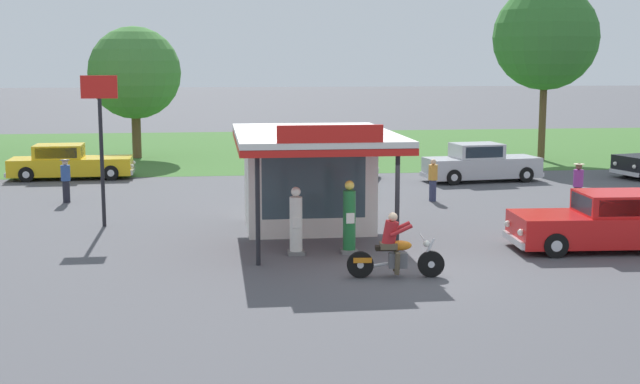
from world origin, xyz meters
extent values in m
plane|color=#4C4C51|center=(0.00, 0.00, 0.00)|extent=(300.00, 300.00, 0.00)
cube|color=#3D6B2D|center=(0.00, 30.00, 0.00)|extent=(120.00, 24.00, 0.01)
cube|color=silver|center=(-1.46, 5.56, 1.48)|extent=(3.77, 3.12, 2.96)
cube|color=#384C56|center=(-1.46, 4.02, 1.54)|extent=(3.01, 0.05, 1.89)
cube|color=silver|center=(-1.46, 3.95, 3.04)|extent=(4.47, 6.83, 0.16)
cube|color=red|center=(-1.46, 3.95, 2.86)|extent=(4.47, 6.83, 0.18)
cube|color=red|center=(-1.46, 0.56, 3.34)|extent=(2.64, 0.08, 0.44)
cylinder|color=black|center=(0.32, 0.93, 1.48)|extent=(0.12, 0.12, 2.96)
cylinder|color=black|center=(-3.24, 0.93, 1.48)|extent=(0.12, 0.12, 2.96)
cube|color=slate|center=(-2.18, 2.01, 0.05)|extent=(0.44, 0.44, 0.10)
cylinder|color=silver|center=(-2.18, 2.01, 0.83)|extent=(0.34, 0.34, 1.46)
cube|color=white|center=(-2.18, 1.83, 0.90)|extent=(0.22, 0.02, 0.28)
sphere|color=white|center=(-2.18, 2.01, 1.70)|extent=(0.26, 0.26, 0.26)
cube|color=slate|center=(-0.74, 2.01, 0.05)|extent=(0.44, 0.44, 0.10)
cylinder|color=#1E6B33|center=(-0.74, 2.01, 0.90)|extent=(0.34, 0.34, 1.60)
cube|color=white|center=(-0.74, 1.83, 0.98)|extent=(0.22, 0.02, 0.28)
sphere|color=#EACC4C|center=(-0.74, 2.01, 1.84)|extent=(0.26, 0.26, 0.26)
cylinder|color=black|center=(0.79, -0.79, 0.32)|extent=(0.65, 0.16, 0.64)
cylinder|color=silver|center=(0.79, -0.79, 0.32)|extent=(0.17, 0.13, 0.16)
cylinder|color=black|center=(-0.90, -0.64, 0.32)|extent=(0.65, 0.16, 0.64)
cylinder|color=silver|center=(-0.90, -0.64, 0.32)|extent=(0.17, 0.13, 0.16)
ellipsoid|color=orange|center=(0.04, -0.72, 0.78)|extent=(0.58, 0.29, 0.24)
cube|color=#59595E|center=(-0.01, -0.72, 0.42)|extent=(0.46, 0.28, 0.36)
cube|color=black|center=(-0.31, -0.69, 0.72)|extent=(0.50, 0.30, 0.10)
cylinder|color=silver|center=(0.69, -0.78, 0.60)|extent=(0.37, 0.10, 0.71)
cylinder|color=silver|center=(0.57, -0.77, 0.98)|extent=(0.10, 0.70, 0.04)
sphere|color=silver|center=(0.67, -0.78, 0.82)|extent=(0.16, 0.16, 0.16)
cube|color=orange|center=(-0.85, -0.64, 0.44)|extent=(0.45, 0.22, 0.12)
cylinder|color=silver|center=(-0.39, -0.54, 0.28)|extent=(0.71, 0.14, 0.18)
cube|color=brown|center=(-0.24, -0.70, 0.78)|extent=(0.43, 0.37, 0.14)
cylinder|color=brown|center=(-0.02, -0.56, 0.38)|extent=(0.14, 0.24, 0.56)
cylinder|color=brown|center=(-0.05, -0.87, 0.38)|extent=(0.14, 0.24, 0.56)
cylinder|color=#B21E23|center=(-0.20, -0.70, 1.09)|extent=(0.44, 0.35, 0.60)
sphere|color=beige|center=(-0.14, -0.71, 1.47)|extent=(0.22, 0.22, 0.22)
cylinder|color=#B21E23|center=(0.06, -0.52, 1.18)|extent=(0.54, 0.14, 0.31)
cylinder|color=#B21E23|center=(0.02, -0.92, 1.18)|extent=(0.54, 0.14, 0.31)
cube|color=red|center=(6.32, 1.59, 0.59)|extent=(5.17, 2.21, 0.81)
cube|color=red|center=(6.64, 1.57, 1.29)|extent=(2.22, 1.81, 0.58)
cube|color=#283847|center=(5.60, 1.63, 1.29)|extent=(0.13, 1.50, 0.47)
cube|color=#283847|center=(6.59, 0.74, 1.29)|extent=(1.80, 0.13, 0.44)
cube|color=#283847|center=(6.69, 2.40, 1.29)|extent=(1.80, 0.13, 0.44)
cube|color=silver|center=(3.76, 1.73, 0.30)|extent=(0.23, 1.83, 0.18)
sphere|color=white|center=(3.71, 1.12, 0.63)|extent=(0.18, 0.18, 0.18)
sphere|color=white|center=(3.78, 2.35, 0.63)|extent=(0.18, 0.18, 0.18)
cylinder|color=black|center=(4.54, 0.79, 0.33)|extent=(0.67, 0.24, 0.66)
cylinder|color=silver|center=(4.54, 0.79, 0.33)|extent=(0.31, 0.24, 0.30)
cylinder|color=black|center=(4.65, 2.58, 0.33)|extent=(0.67, 0.24, 0.66)
cylinder|color=silver|center=(4.65, 2.58, 0.33)|extent=(0.31, 0.24, 0.30)
cube|color=gold|center=(-10.53, 18.00, 0.55)|extent=(5.22, 2.02, 0.74)
cube|color=gold|center=(-11.03, 17.99, 1.21)|extent=(2.08, 1.72, 0.59)
cube|color=#283847|center=(-10.03, 18.01, 1.21)|extent=(0.07, 1.48, 0.47)
cube|color=#283847|center=(-11.05, 18.81, 1.21)|extent=(1.74, 0.07, 0.45)
cube|color=#283847|center=(-11.02, 17.17, 1.21)|extent=(1.74, 0.07, 0.45)
cube|color=silver|center=(-7.91, 18.06, 0.30)|extent=(0.16, 1.81, 0.18)
cube|color=silver|center=(-13.15, 17.94, 0.30)|extent=(0.16, 1.81, 0.18)
sphere|color=white|center=(-7.91, 18.67, 0.59)|extent=(0.18, 0.18, 0.18)
sphere|color=white|center=(-7.88, 17.45, 0.59)|extent=(0.18, 0.18, 0.18)
cylinder|color=black|center=(-8.79, 18.93, 0.33)|extent=(0.66, 0.22, 0.66)
cylinder|color=silver|center=(-8.79, 18.93, 0.33)|extent=(0.30, 0.23, 0.30)
cylinder|color=black|center=(-8.75, 17.15, 0.33)|extent=(0.66, 0.22, 0.66)
cylinder|color=silver|center=(-8.75, 17.15, 0.33)|extent=(0.30, 0.23, 0.30)
cylinder|color=black|center=(-12.31, 18.85, 0.33)|extent=(0.66, 0.22, 0.66)
cylinder|color=silver|center=(-12.31, 18.85, 0.33)|extent=(0.30, 0.23, 0.30)
cylinder|color=black|center=(-12.27, 17.07, 0.33)|extent=(0.66, 0.22, 0.66)
cylinder|color=silver|center=(-12.27, 17.07, 0.33)|extent=(0.30, 0.23, 0.30)
cube|color=silver|center=(13.42, 14.63, 0.30)|extent=(0.55, 1.77, 0.18)
sphere|color=white|center=(13.56, 14.04, 0.64)|extent=(0.18, 0.18, 0.18)
sphere|color=white|center=(13.27, 15.22, 0.64)|extent=(0.18, 0.18, 0.18)
cylinder|color=black|center=(14.07, 15.70, 0.33)|extent=(0.69, 0.35, 0.66)
cylinder|color=silver|center=(14.07, 15.70, 0.33)|extent=(0.34, 0.28, 0.30)
cube|color=#B7B7BC|center=(7.11, 14.96, 0.60)|extent=(5.05, 2.35, 0.84)
cube|color=#B7B7BC|center=(6.85, 14.92, 1.33)|extent=(2.17, 1.78, 0.61)
cube|color=#283847|center=(7.82, 15.05, 1.33)|extent=(0.21, 1.36, 0.49)
cube|color=#283847|center=(6.75, 15.67, 1.33)|extent=(1.69, 0.24, 0.46)
cube|color=#283847|center=(6.94, 14.17, 1.33)|extent=(1.69, 0.24, 0.46)
cube|color=silver|center=(9.55, 15.27, 0.30)|extent=(0.33, 1.67, 0.18)
cube|color=silver|center=(4.66, 14.65, 0.30)|extent=(0.33, 1.67, 0.18)
sphere|color=white|center=(9.49, 15.82, 0.64)|extent=(0.18, 0.18, 0.18)
sphere|color=white|center=(9.63, 14.71, 0.64)|extent=(0.18, 0.18, 0.18)
cylinder|color=black|center=(8.65, 15.97, 0.33)|extent=(0.68, 0.28, 0.66)
cylinder|color=silver|center=(8.65, 15.97, 0.33)|extent=(0.32, 0.26, 0.30)
cylinder|color=black|center=(8.85, 14.35, 0.33)|extent=(0.68, 0.28, 0.66)
cylinder|color=silver|center=(8.85, 14.35, 0.33)|extent=(0.32, 0.26, 0.30)
cylinder|color=black|center=(5.36, 15.56, 0.33)|extent=(0.68, 0.28, 0.66)
cylinder|color=silver|center=(5.36, 15.56, 0.33)|extent=(0.32, 0.26, 0.30)
cylinder|color=black|center=(5.57, 13.94, 0.33)|extent=(0.68, 0.28, 0.66)
cylinder|color=silver|center=(5.57, 13.94, 0.33)|extent=(0.32, 0.26, 0.30)
cube|color=#B7B7BC|center=(0.39, 17.04, 0.53)|extent=(5.18, 3.15, 0.70)
cube|color=#B7B7BC|center=(0.70, 16.94, 1.14)|extent=(2.49, 2.14, 0.51)
cube|color=#283847|center=(-0.29, 17.25, 1.14)|extent=(0.45, 1.35, 0.41)
cube|color=#283847|center=(0.48, 16.20, 1.14)|extent=(1.73, 0.56, 0.39)
cube|color=#283847|center=(0.93, 17.69, 1.14)|extent=(1.73, 0.56, 0.39)
cube|color=silver|center=(-1.97, 17.77, 0.30)|extent=(0.62, 1.67, 0.18)
cube|color=silver|center=(2.75, 16.32, 0.30)|extent=(0.62, 1.67, 0.18)
sphere|color=white|center=(-2.15, 17.22, 0.57)|extent=(0.18, 0.18, 0.18)
sphere|color=white|center=(-1.81, 18.32, 0.57)|extent=(0.18, 0.18, 0.18)
cylinder|color=black|center=(-1.44, 16.73, 0.33)|extent=(0.69, 0.39, 0.66)
cylinder|color=silver|center=(-1.44, 16.73, 0.33)|extent=(0.35, 0.30, 0.30)
cylinder|color=black|center=(-0.95, 18.33, 0.33)|extent=(0.69, 0.39, 0.66)
cylinder|color=silver|center=(-0.95, 18.33, 0.33)|extent=(0.35, 0.30, 0.30)
cylinder|color=black|center=(1.73, 15.75, 0.33)|extent=(0.69, 0.39, 0.66)
cylinder|color=silver|center=(1.73, 15.75, 0.33)|extent=(0.35, 0.30, 0.30)
cylinder|color=black|center=(2.22, 17.36, 0.33)|extent=(0.69, 0.39, 0.66)
cylinder|color=silver|center=(2.22, 17.36, 0.33)|extent=(0.35, 0.30, 0.30)
cylinder|color=black|center=(-9.68, 11.43, 0.40)|extent=(0.26, 0.26, 0.80)
cylinder|color=#2D4C8C|center=(-9.68, 11.43, 1.09)|extent=(0.34, 0.34, 0.57)
sphere|color=beige|center=(-9.68, 11.43, 1.48)|extent=(0.22, 0.22, 0.22)
cylinder|color=black|center=(-9.68, 11.43, 1.56)|extent=(0.35, 0.35, 0.02)
cylinder|color=black|center=(8.10, 7.46, 0.42)|extent=(0.26, 0.26, 0.84)
cylinder|color=#8C338C|center=(8.10, 7.46, 1.13)|extent=(0.34, 0.34, 0.59)
sphere|color=brown|center=(8.10, 7.46, 1.54)|extent=(0.23, 0.23, 0.23)
cylinder|color=beige|center=(8.10, 7.46, 1.62)|extent=(0.36, 0.36, 0.02)
cylinder|color=#2D3351|center=(3.67, 10.07, 0.39)|extent=(0.26, 0.26, 0.79)
cylinder|color=gold|center=(3.67, 10.07, 1.07)|extent=(0.34, 0.34, 0.56)
sphere|color=tan|center=(3.67, 10.07, 1.45)|extent=(0.21, 0.21, 0.21)
cylinder|color=black|center=(1.37, 11.32, 0.39)|extent=(0.26, 0.26, 0.77)
cylinder|color=gold|center=(1.37, 11.32, 1.04)|extent=(0.34, 0.34, 0.55)
sphere|color=brown|center=(1.37, 11.32, 1.42)|extent=(0.21, 0.21, 0.21)
cylinder|color=beige|center=(1.37, 11.32, 1.49)|extent=(0.33, 0.33, 0.02)
cylinder|color=brown|center=(12.64, 22.19, 2.15)|extent=(0.36, 0.36, 4.29)
sphere|color=#33702D|center=(12.64, 22.19, 6.31)|extent=(5.37, 5.37, 5.37)
cylinder|color=brown|center=(-8.38, 25.83, 1.34)|extent=(0.48, 0.48, 2.69)
sphere|color=#427F38|center=(-8.38, 25.83, 4.50)|extent=(4.85, 4.85, 4.85)
sphere|color=#427F38|center=(-9.17, 26.02, 4.02)|extent=(2.89, 2.89, 2.89)
cylinder|color=black|center=(-7.75, 6.64, 1.99)|extent=(0.12, 0.12, 3.98)
cube|color=red|center=(-7.75, 6.64, 4.33)|extent=(1.10, 0.08, 0.70)
camera|label=1|loc=(-4.31, -20.03, 5.11)|focal=47.63mm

